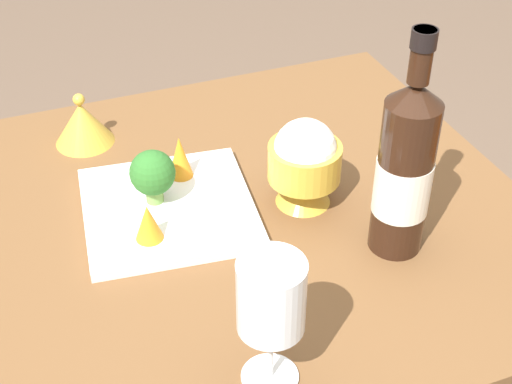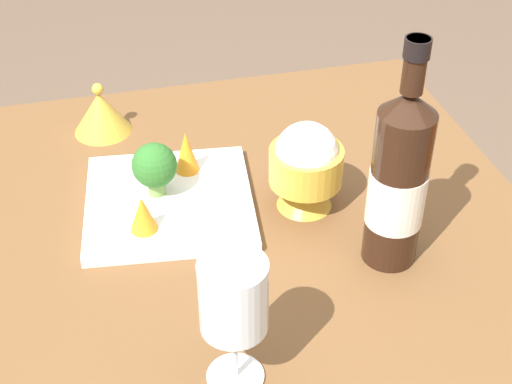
{
  "view_description": "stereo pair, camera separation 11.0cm",
  "coord_description": "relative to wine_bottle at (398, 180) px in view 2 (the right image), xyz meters",
  "views": [
    {
      "loc": [
        0.82,
        -0.32,
        1.43
      ],
      "look_at": [
        0.0,
        0.0,
        0.77
      ],
      "focal_mm": 51.86,
      "sensor_mm": 36.0,
      "label": 1
    },
    {
      "loc": [
        0.86,
        -0.21,
        1.43
      ],
      "look_at": [
        0.0,
        0.0,
        0.77
      ],
      "focal_mm": 51.86,
      "sensor_mm": 36.0,
      "label": 2
    }
  ],
  "objects": [
    {
      "name": "wine_glass",
      "position": [
        0.16,
        -0.26,
        -0.0
      ],
      "size": [
        0.08,
        0.08,
        0.18
      ],
      "color": "white",
      "rests_on": "dining_table"
    },
    {
      "name": "carrot_garnish_right",
      "position": [
        -0.12,
        -0.33,
        -0.09
      ],
      "size": [
        0.04,
        0.04,
        0.06
      ],
      "color": "orange",
      "rests_on": "serving_plate"
    },
    {
      "name": "broccoli_floret",
      "position": [
        -0.2,
        -0.3,
        -0.07
      ],
      "size": [
        0.07,
        0.07,
        0.09
      ],
      "color": "#729E4C",
      "rests_on": "serving_plate"
    },
    {
      "name": "wine_bottle",
      "position": [
        0.0,
        0.0,
        0.0
      ],
      "size": [
        0.08,
        0.08,
        0.33
      ],
      "color": "black",
      "rests_on": "dining_table"
    },
    {
      "name": "rice_bowl",
      "position": [
        -0.14,
        -0.08,
        -0.06
      ],
      "size": [
        0.11,
        0.11,
        0.14
      ],
      "color": "gold",
      "rests_on": "dining_table"
    },
    {
      "name": "rice_bowl_lid",
      "position": [
        -0.43,
        -0.36,
        -0.09
      ],
      "size": [
        0.1,
        0.1,
        0.09
      ],
      "color": "gold",
      "rests_on": "dining_table"
    },
    {
      "name": "serving_plate",
      "position": [
        -0.19,
        -0.28,
        -0.12
      ],
      "size": [
        0.28,
        0.28,
        0.02
      ],
      "rotation": [
        0.0,
        0.0,
        -0.11
      ],
      "color": "white",
      "rests_on": "dining_table"
    },
    {
      "name": "dining_table",
      "position": [
        -0.15,
        -0.15,
        -0.23
      ],
      "size": [
        0.81,
        0.81,
        0.74
      ],
      "color": "brown",
      "rests_on": "ground_plane"
    },
    {
      "name": "carrot_garnish_left",
      "position": [
        -0.25,
        -0.24,
        -0.08
      ],
      "size": [
        0.04,
        0.04,
        0.07
      ],
      "color": "orange",
      "rests_on": "serving_plate"
    }
  ]
}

